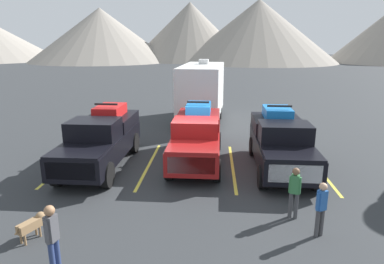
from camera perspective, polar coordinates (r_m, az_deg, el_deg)
The scene contains 14 objects.
ground_plane at distance 14.39m, azimuth -0.29°, elevation -5.78°, with size 240.00×240.00×0.00m, color #2D3033.
pickup_truck_a at distance 14.70m, azimuth -14.85°, elevation -1.03°, with size 2.19×5.85×2.50m.
pickup_truck_b at distance 14.71m, azimuth 0.80°, elevation -0.64°, with size 2.15×5.60×2.50m.
pickup_truck_c at distance 14.32m, azimuth 14.54°, elevation -1.57°, with size 2.22×5.38×2.50m.
lot_stripe_a at distance 15.75m, azimuth -19.92°, elevation -4.83°, with size 0.12×5.50×0.01m, color gold.
lot_stripe_b at distance 14.72m, azimuth -7.15°, elevation -5.40°, with size 0.12×5.50×0.01m, color gold.
lot_stripe_c at distance 14.49m, azimuth 6.76°, elevation -5.72°, with size 0.12×5.50×0.01m, color gold.
lot_stripe_d at distance 15.11m, azimuth 20.31°, elevation -5.70°, with size 0.12×5.50×0.01m, color gold.
camper_trailer_a at distance 22.04m, azimuth 1.66°, elevation 7.06°, with size 2.91×7.83×3.91m.
person_a at distance 10.54m, azimuth 16.71°, elevation -9.16°, with size 0.33×0.25×1.58m.
person_b at distance 8.41m, azimuth -22.24°, elevation -15.67°, with size 0.25×0.37×1.70m.
person_c at distance 9.85m, azimuth 20.72°, elevation -11.42°, with size 0.31×0.26×1.54m.
dog at distance 10.27m, azimuth -24.96°, elevation -13.66°, with size 0.52×0.87×0.64m.
mountain_ridge at distance 87.69m, azimuth 5.13°, elevation 16.11°, with size 152.48×40.79×15.32m.
Camera 1 is at (0.93, -13.42, 5.12)m, focal length 32.04 mm.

